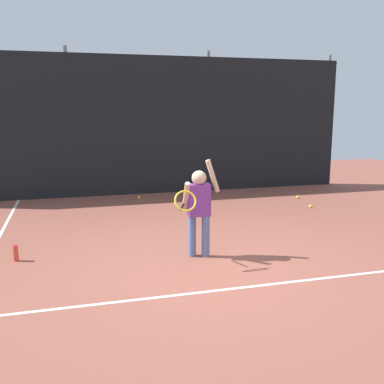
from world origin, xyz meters
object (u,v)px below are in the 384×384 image
(water_bottle, at_px, (16,253))
(tennis_ball_4, at_px, (139,197))
(tennis_player, at_px, (198,206))
(tennis_ball_1, at_px, (297,197))
(tennis_ball_0, at_px, (311,206))

(water_bottle, distance_m, tennis_ball_4, 4.26)
(water_bottle, bearing_deg, tennis_player, -11.45)
(tennis_ball_4, bearing_deg, water_bottle, -121.46)
(water_bottle, bearing_deg, tennis_ball_4, 58.54)
(tennis_ball_1, xyz_separation_m, tennis_ball_4, (-3.49, 0.91, 0.00))
(tennis_player, relative_size, water_bottle, 6.14)
(tennis_ball_1, bearing_deg, water_bottle, -154.53)
(tennis_player, distance_m, tennis_ball_4, 4.19)
(tennis_ball_0, height_order, tennis_ball_1, same)
(water_bottle, xyz_separation_m, tennis_ball_0, (5.50, 1.78, -0.08))
(water_bottle, height_order, tennis_ball_0, water_bottle)
(tennis_player, relative_size, tennis_ball_0, 20.46)
(water_bottle, relative_size, tennis_ball_1, 3.33)
(tennis_ball_1, height_order, tennis_ball_4, same)
(tennis_player, height_order, tennis_ball_1, tennis_player)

